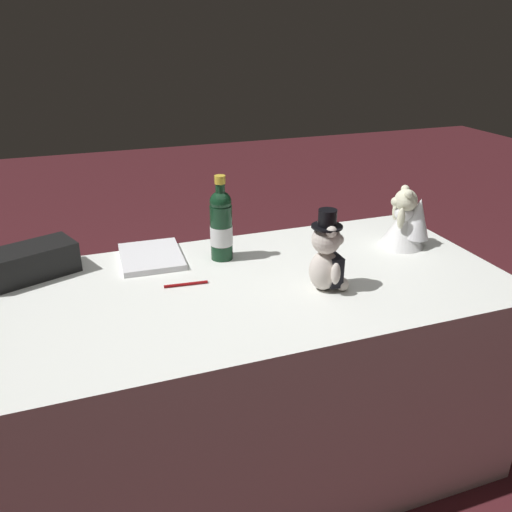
{
  "coord_description": "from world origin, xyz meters",
  "views": [
    {
      "loc": [
        0.55,
        1.53,
        1.61
      ],
      "look_at": [
        0.0,
        0.0,
        0.89
      ],
      "focal_mm": 36.57,
      "sensor_mm": 36.0,
      "label": 1
    }
  ],
  "objects_px": {
    "teddy_bear_bride": "(407,221)",
    "guestbook": "(151,256)",
    "gift_case_black": "(29,262)",
    "champagne_bottle": "(221,224)",
    "signing_pen": "(188,284)",
    "teddy_bear_groom": "(327,257)"
  },
  "relations": [
    {
      "from": "champagne_bottle",
      "to": "gift_case_black",
      "type": "bearing_deg",
      "value": -6.27
    },
    {
      "from": "teddy_bear_bride",
      "to": "guestbook",
      "type": "bearing_deg",
      "value": -12.06
    },
    {
      "from": "signing_pen",
      "to": "guestbook",
      "type": "relative_size",
      "value": 0.56
    },
    {
      "from": "teddy_bear_groom",
      "to": "guestbook",
      "type": "height_order",
      "value": "teddy_bear_groom"
    },
    {
      "from": "teddy_bear_bride",
      "to": "gift_case_black",
      "type": "relative_size",
      "value": 0.7
    },
    {
      "from": "teddy_bear_groom",
      "to": "signing_pen",
      "type": "height_order",
      "value": "teddy_bear_groom"
    },
    {
      "from": "teddy_bear_groom",
      "to": "gift_case_black",
      "type": "bearing_deg",
      "value": -24.81
    },
    {
      "from": "guestbook",
      "to": "teddy_bear_bride",
      "type": "bearing_deg",
      "value": 170.19
    },
    {
      "from": "champagne_bottle",
      "to": "teddy_bear_groom",
      "type": "bearing_deg",
      "value": 125.66
    },
    {
      "from": "teddy_bear_bride",
      "to": "gift_case_black",
      "type": "distance_m",
      "value": 1.44
    },
    {
      "from": "teddy_bear_groom",
      "to": "teddy_bear_bride",
      "type": "distance_m",
      "value": 0.53
    },
    {
      "from": "teddy_bear_groom",
      "to": "teddy_bear_bride",
      "type": "height_order",
      "value": "teddy_bear_groom"
    },
    {
      "from": "teddy_bear_bride",
      "to": "gift_case_black",
      "type": "height_order",
      "value": "teddy_bear_bride"
    },
    {
      "from": "teddy_bear_groom",
      "to": "signing_pen",
      "type": "xyz_separation_m",
      "value": [
        0.44,
        -0.18,
        -0.11
      ]
    },
    {
      "from": "champagne_bottle",
      "to": "signing_pen",
      "type": "height_order",
      "value": "champagne_bottle"
    },
    {
      "from": "teddy_bear_bride",
      "to": "champagne_bottle",
      "type": "bearing_deg",
      "value": -10.02
    },
    {
      "from": "teddy_bear_groom",
      "to": "gift_case_black",
      "type": "xyz_separation_m",
      "value": [
        0.95,
        -0.44,
        -0.06
      ]
    },
    {
      "from": "signing_pen",
      "to": "guestbook",
      "type": "xyz_separation_m",
      "value": [
        0.08,
        -0.26,
        0.01
      ]
    },
    {
      "from": "teddy_bear_bride",
      "to": "champagne_bottle",
      "type": "relative_size",
      "value": 0.75
    },
    {
      "from": "champagne_bottle",
      "to": "teddy_bear_bride",
      "type": "bearing_deg",
      "value": 169.98
    },
    {
      "from": "teddy_bear_bride",
      "to": "guestbook",
      "type": "xyz_separation_m",
      "value": [
        0.99,
        -0.21,
        -0.09
      ]
    },
    {
      "from": "teddy_bear_groom",
      "to": "teddy_bear_bride",
      "type": "relative_size",
      "value": 1.16
    }
  ]
}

